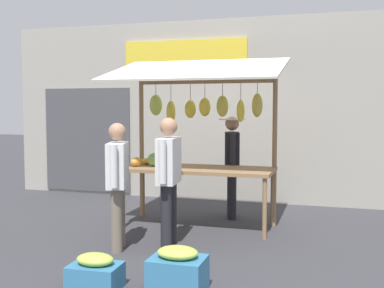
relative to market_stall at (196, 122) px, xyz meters
The scene contains 8 objects.
ground_plane 1.55m from the market_stall, 128.31° to the left, with size 40.00×40.00×0.00m, color #38383D.
street_backdrop 2.15m from the market_stall, 89.21° to the right, with size 9.00×0.30×3.40m.
market_stall is the anchor object (origin of this frame).
vendor_with_sunhat 1.00m from the market_stall, 118.54° to the right, with size 0.42×0.67×1.62m.
shopper_in_striped_shirt 1.28m from the market_stall, 88.61° to the left, with size 0.27×0.70×1.63m.
shopper_with_ponytail 1.67m from the market_stall, 67.36° to the left, with size 0.35×0.65×1.57m.
produce_crate_near 2.93m from the market_stall, 102.64° to the left, with size 0.53×0.41×0.44m.
produce_crate_side 3.05m from the market_stall, 85.29° to the left, with size 0.51×0.38×0.35m.
Camera 1 is at (-1.99, 6.77, 1.76)m, focal length 45.41 mm.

